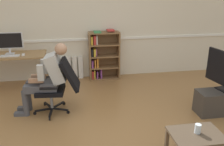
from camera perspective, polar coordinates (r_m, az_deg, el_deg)
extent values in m
plane|color=olive|center=(3.79, -0.11, -14.54)|extent=(18.00, 18.00, 0.00)
cube|color=beige|center=(5.81, -4.49, 11.99)|extent=(12.00, 0.10, 2.70)
cube|color=white|center=(5.83, -4.32, 7.71)|extent=(12.00, 0.03, 0.05)
cube|color=#9E7547|center=(5.31, -15.32, -0.47)|extent=(0.06, 0.06, 0.72)
cube|color=#9E7547|center=(5.82, -14.86, 1.36)|extent=(0.06, 0.06, 0.72)
cube|color=#9E7547|center=(5.56, -22.10, 3.77)|extent=(1.38, 0.62, 0.04)
cube|color=silver|center=(5.62, -22.28, 4.15)|extent=(0.18, 0.14, 0.01)
cube|color=silver|center=(5.62, -22.32, 4.76)|extent=(0.04, 0.02, 0.10)
cube|color=silver|center=(5.58, -22.61, 6.89)|extent=(0.57, 0.02, 0.33)
cube|color=black|center=(5.56, -22.64, 6.86)|extent=(0.53, 0.00, 0.30)
cube|color=white|center=(5.42, -22.30, 3.66)|extent=(0.37, 0.12, 0.02)
cube|color=white|center=(5.39, -19.63, 3.96)|extent=(0.06, 0.10, 0.03)
cube|color=brown|center=(5.75, -5.09, 3.77)|extent=(0.03, 0.28, 1.11)
cube|color=brown|center=(5.83, 1.50, 4.08)|extent=(0.03, 0.28, 1.11)
cube|color=brown|center=(5.91, -1.96, 4.30)|extent=(0.67, 0.02, 1.11)
cube|color=brown|center=(5.95, -1.72, -1.08)|extent=(0.64, 0.28, 0.03)
cube|color=brown|center=(5.86, -1.75, 1.39)|extent=(0.64, 0.28, 0.03)
cube|color=brown|center=(5.78, -1.77, 3.93)|extent=(0.64, 0.28, 0.03)
cube|color=brown|center=(5.71, -1.80, 6.54)|extent=(0.64, 0.28, 0.03)
cube|color=brown|center=(5.65, -1.83, 9.21)|extent=(0.64, 0.28, 0.03)
cube|color=red|center=(5.87, -4.47, -0.32)|extent=(0.04, 0.19, 0.19)
cube|color=#89428E|center=(5.79, -4.54, 2.10)|extent=(0.04, 0.19, 0.16)
cube|color=black|center=(5.72, -4.62, 4.75)|extent=(0.04, 0.19, 0.17)
cube|color=gold|center=(5.65, -4.70, 7.46)|extent=(0.04, 0.19, 0.19)
cube|color=gold|center=(5.88, -4.03, -0.20)|extent=(0.03, 0.19, 0.20)
cube|color=orange|center=(5.79, -3.92, 2.30)|extent=(0.03, 0.19, 0.20)
cube|color=gold|center=(5.72, -4.01, 4.77)|extent=(0.05, 0.19, 0.17)
cube|color=red|center=(5.67, -4.04, 7.60)|extent=(0.05, 0.19, 0.20)
cube|color=#89428E|center=(5.89, -3.40, -0.28)|extent=(0.03, 0.19, 0.17)
cube|color=orange|center=(5.81, -3.38, 2.49)|extent=(0.04, 0.19, 0.22)
cube|color=#89428E|center=(5.75, -3.73, 4.81)|extent=(0.03, 0.19, 0.17)
cube|color=beige|center=(5.68, -3.55, 7.65)|extent=(0.03, 0.19, 0.21)
cube|color=#89428E|center=(5.90, -2.56, 0.06)|extent=(0.03, 0.19, 0.23)
cube|color=#38844C|center=(5.60, -3.38, 9.35)|extent=(0.16, 0.22, 0.02)
cube|color=red|center=(5.68, -0.34, 9.78)|extent=(0.16, 0.22, 0.02)
cube|color=white|center=(5.97, -15.18, 0.87)|extent=(0.11, 0.08, 0.54)
cube|color=white|center=(5.95, -13.85, 0.94)|extent=(0.11, 0.08, 0.54)
cube|color=white|center=(5.94, -12.52, 1.02)|extent=(0.11, 0.08, 0.54)
cube|color=white|center=(5.94, -11.19, 1.10)|extent=(0.11, 0.08, 0.54)
cube|color=white|center=(5.93, -9.85, 1.17)|extent=(0.11, 0.08, 0.54)
cube|color=white|center=(5.93, -8.51, 1.25)|extent=(0.11, 0.08, 0.54)
cube|color=white|center=(5.93, -7.17, 1.32)|extent=(0.11, 0.08, 0.54)
cube|color=black|center=(4.43, -13.82, -8.75)|extent=(0.06, 0.30, 0.02)
cylinder|color=black|center=(4.32, -14.09, -10.14)|extent=(0.03, 0.06, 0.06)
cube|color=black|center=(4.50, -11.80, -8.11)|extent=(0.29, 0.15, 0.02)
cylinder|color=black|center=(4.45, -10.00, -8.81)|extent=(0.06, 0.04, 0.06)
cube|color=black|center=(4.65, -12.22, -7.15)|extent=(0.23, 0.25, 0.02)
cylinder|color=black|center=(4.76, -10.94, -6.89)|extent=(0.05, 0.06, 0.06)
cube|color=black|center=(4.68, -14.37, -7.16)|extent=(0.18, 0.28, 0.02)
cylinder|color=black|center=(4.82, -15.13, -6.91)|extent=(0.05, 0.06, 0.06)
cube|color=black|center=(4.54, -15.40, -8.11)|extent=(0.30, 0.10, 0.02)
cylinder|color=black|center=(4.55, -17.25, -8.80)|extent=(0.06, 0.03, 0.06)
cylinder|color=gray|center=(4.49, -13.69, -6.03)|extent=(0.05, 0.05, 0.30)
cube|color=black|center=(4.41, -13.88, -3.87)|extent=(0.50, 0.50, 0.07)
cube|color=black|center=(4.26, -9.54, -0.26)|extent=(0.34, 0.46, 0.53)
cube|color=black|center=(4.59, -13.28, -0.91)|extent=(0.28, 0.07, 0.03)
cube|color=black|center=(4.12, -14.34, -3.47)|extent=(0.28, 0.07, 0.03)
cube|color=#4C4C51|center=(4.37, -13.99, -2.61)|extent=(0.29, 0.36, 0.14)
cube|color=#B2B2AD|center=(4.25, -12.78, 1.12)|extent=(0.37, 0.37, 0.52)
sphere|color=#A87A5B|center=(4.14, -11.63, 5.39)|extent=(0.20, 0.20, 0.20)
cube|color=black|center=(4.39, -17.70, -1.46)|extent=(0.15, 0.05, 0.02)
cube|color=#4C4C51|center=(4.51, -16.38, -2.52)|extent=(0.43, 0.17, 0.13)
cylinder|color=#4C4C51|center=(4.66, -18.59, -5.49)|extent=(0.10, 0.10, 0.46)
cube|color=#4C4C51|center=(4.78, -19.50, -7.63)|extent=(0.23, 0.11, 0.06)
cube|color=#4C4C51|center=(4.33, -16.90, -3.52)|extent=(0.43, 0.17, 0.13)
cylinder|color=#4C4C51|center=(4.49, -19.18, -6.57)|extent=(0.10, 0.10, 0.46)
cube|color=#4C4C51|center=(4.61, -20.12, -8.77)|extent=(0.23, 0.11, 0.06)
cube|color=#B2B2AD|center=(4.44, -15.23, 1.47)|extent=(0.11, 0.09, 0.26)
cube|color=#A87A5B|center=(4.46, -16.46, -0.75)|extent=(0.25, 0.09, 0.07)
cube|color=#B2B2AD|center=(4.15, -16.02, 0.07)|extent=(0.11, 0.09, 0.26)
cube|color=#A87A5B|center=(4.28, -16.97, -1.66)|extent=(0.25, 0.09, 0.07)
cube|color=#3D3833|center=(4.77, 24.19, -5.97)|extent=(0.96, 0.36, 0.41)
cube|color=#4C3D2D|center=(3.69, 20.99, -13.60)|extent=(0.04, 0.04, 0.38)
cube|color=#4C3D2D|center=(3.46, 12.42, -15.09)|extent=(0.04, 0.04, 0.38)
cube|color=#4C3D2D|center=(3.30, 18.80, -13.28)|extent=(0.63, 0.47, 0.03)
cylinder|color=silver|center=(3.28, 19.05, -11.95)|extent=(0.08, 0.08, 0.12)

